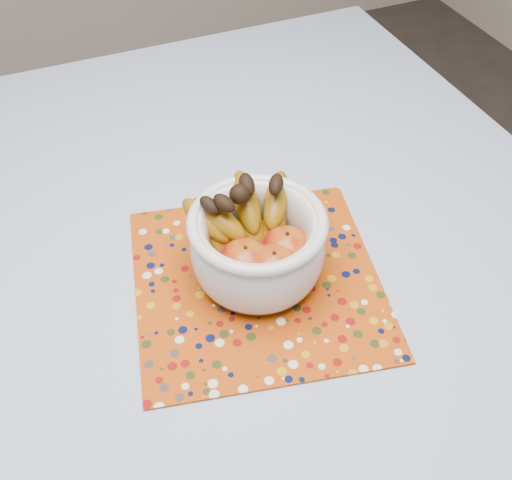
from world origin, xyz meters
TOP-DOWN VIEW (x-y plane):
  - table at (0.00, 0.00)m, footprint 1.20×1.20m
  - tablecloth at (0.00, 0.00)m, footprint 1.32×1.32m
  - placemat at (0.09, -0.06)m, footprint 0.41×0.41m
  - fruit_bowl at (0.09, -0.04)m, footprint 0.23×0.20m

SIDE VIEW (x-z plane):
  - table at x=0.00m, z-range 0.30..1.05m
  - tablecloth at x=0.00m, z-range 0.75..0.76m
  - placemat at x=0.09m, z-range 0.76..0.76m
  - fruit_bowl at x=0.09m, z-range 0.76..0.90m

